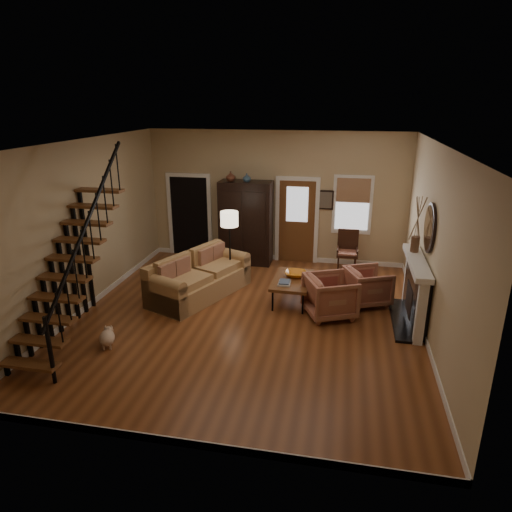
% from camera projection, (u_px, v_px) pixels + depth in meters
% --- Properties ---
extents(room, '(7.00, 7.33, 3.30)m').
position_uv_depth(room, '(245.00, 219.00, 10.00)').
color(room, brown).
rests_on(room, ground).
extents(staircase, '(0.94, 2.80, 3.20)m').
position_uv_depth(staircase, '(66.00, 252.00, 7.56)').
color(staircase, brown).
rests_on(staircase, ground).
extents(fireplace, '(0.33, 1.95, 2.30)m').
position_uv_depth(fireplace, '(417.00, 286.00, 8.44)').
color(fireplace, black).
rests_on(fireplace, ground).
extents(armoire, '(1.30, 0.60, 2.10)m').
position_uv_depth(armoire, '(246.00, 223.00, 11.49)').
color(armoire, black).
rests_on(armoire, ground).
extents(vase_a, '(0.24, 0.24, 0.25)m').
position_uv_depth(vase_a, '(231.00, 176.00, 11.08)').
color(vase_a, '#4C2619').
rests_on(vase_a, armoire).
extents(vase_b, '(0.20, 0.20, 0.21)m').
position_uv_depth(vase_b, '(247.00, 178.00, 11.01)').
color(vase_b, '#334C60').
rests_on(vase_b, armoire).
extents(sofa, '(1.86, 2.56, 0.87)m').
position_uv_depth(sofa, '(200.00, 276.00, 9.69)').
color(sofa, '#AF834F').
rests_on(sofa, ground).
extents(coffee_table, '(0.79, 1.31, 0.49)m').
position_uv_depth(coffee_table, '(292.00, 290.00, 9.48)').
color(coffee_table, brown).
rests_on(coffee_table, ground).
extents(bowl, '(0.44, 0.44, 0.11)m').
position_uv_depth(bowl, '(295.00, 274.00, 9.52)').
color(bowl, orange).
rests_on(bowl, coffee_table).
extents(books, '(0.24, 0.32, 0.06)m').
position_uv_depth(books, '(284.00, 282.00, 9.14)').
color(books, beige).
rests_on(books, coffee_table).
extents(armchair_left, '(1.18, 1.16, 0.82)m').
position_uv_depth(armchair_left, '(330.00, 296.00, 8.79)').
color(armchair_left, brown).
rests_on(armchair_left, ground).
extents(armchair_right, '(1.09, 1.07, 0.76)m').
position_uv_depth(armchair_right, '(367.00, 286.00, 9.33)').
color(armchair_right, brown).
rests_on(armchair_right, ground).
extents(floor_lamp, '(0.49, 0.49, 1.70)m').
position_uv_depth(floor_lamp, '(230.00, 249.00, 10.14)').
color(floor_lamp, black).
rests_on(floor_lamp, ground).
extents(side_chair, '(0.54, 0.54, 1.02)m').
position_uv_depth(side_chair, '(347.00, 252.00, 11.02)').
color(side_chair, black).
rests_on(side_chair, ground).
extents(dog, '(0.38, 0.48, 0.31)m').
position_uv_depth(dog, '(107.00, 339.00, 7.74)').
color(dog, '#D4B191').
rests_on(dog, ground).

